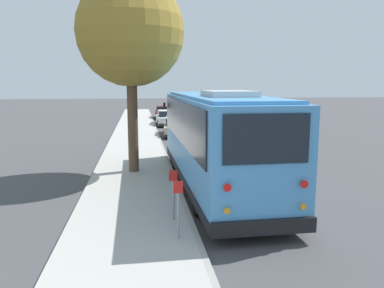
{
  "coord_description": "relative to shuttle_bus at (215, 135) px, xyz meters",
  "views": [
    {
      "loc": [
        -11.59,
        3.34,
        3.67
      ],
      "look_at": [
        2.78,
        1.3,
        1.3
      ],
      "focal_mm": 35.0,
      "sensor_mm": 36.0,
      "label": 1
    }
  ],
  "objects": [
    {
      "name": "parked_sedan_white",
      "position": [
        19.79,
        0.24,
        -1.23
      ],
      "size": [
        4.15,
        1.86,
        1.33
      ],
      "rotation": [
        0.0,
        0.0,
        0.01
      ],
      "color": "silver",
      "rests_on": "ground"
    },
    {
      "name": "ground_plane",
      "position": [
        -1.21,
        -0.7,
        -1.85
      ],
      "size": [
        160.0,
        160.0,
        0.0
      ],
      "primitive_type": "plane",
      "color": "#474749"
    },
    {
      "name": "sidewalk_slab",
      "position": [
        -1.21,
        2.97,
        -1.78
      ],
      "size": [
        80.0,
        3.08,
        0.15
      ],
      "primitive_type": "cube",
      "color": "#B2AFA8",
      "rests_on": "ground"
    },
    {
      "name": "sign_post_far",
      "position": [
        -3.49,
        1.8,
        -1.02
      ],
      "size": [
        0.06,
        0.22,
        1.31
      ],
      "color": "gray",
      "rests_on": "sidewalk_slab"
    },
    {
      "name": "parked_sedan_maroon",
      "position": [
        26.43,
        0.09,
        -1.24
      ],
      "size": [
        4.64,
        1.91,
        1.31
      ],
      "rotation": [
        0.0,
        0.0,
        -0.05
      ],
      "color": "maroon",
      "rests_on": "ground"
    },
    {
      "name": "curb_strip",
      "position": [
        -1.21,
        1.37,
        -1.78
      ],
      "size": [
        80.0,
        0.14,
        0.15
      ],
      "primitive_type": "cube",
      "color": "#9D9A94",
      "rests_on": "ground"
    },
    {
      "name": "street_tree",
      "position": [
        2.28,
        2.89,
        4.01
      ],
      "size": [
        4.15,
        4.15,
        8.15
      ],
      "color": "brown",
      "rests_on": "sidewalk_slab"
    },
    {
      "name": "shuttle_bus",
      "position": [
        0.0,
        0.0,
        0.0
      ],
      "size": [
        10.48,
        2.85,
        3.44
      ],
      "rotation": [
        0.0,
        0.0,
        0.02
      ],
      "color": "#4C93D1",
      "rests_on": "ground"
    },
    {
      "name": "parked_sedan_tan",
      "position": [
        13.41,
        0.02,
        -1.25
      ],
      "size": [
        4.7,
        2.1,
        1.29
      ],
      "rotation": [
        0.0,
        0.0,
        -0.08
      ],
      "color": "tan",
      "rests_on": "ground"
    },
    {
      "name": "sign_post_near",
      "position": [
        -4.71,
        1.8,
        -1.0
      ],
      "size": [
        0.06,
        0.22,
        1.35
      ],
      "color": "gray",
      "rests_on": "sidewalk_slab"
    }
  ]
}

